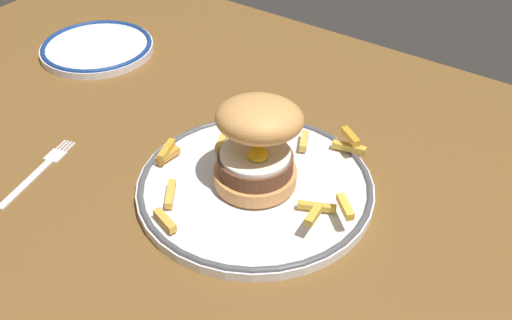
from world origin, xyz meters
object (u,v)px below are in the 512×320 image
at_px(dinner_plate, 256,184).
at_px(side_plate, 97,47).
at_px(burger, 259,141).
at_px(fork, 39,170).

height_order(dinner_plate, side_plate, same).
relative_size(dinner_plate, side_plate, 1.54).
bearing_deg(burger, dinner_plate, -153.53).
bearing_deg(dinner_plate, burger, 26.47).
bearing_deg(side_plate, fork, -56.46).
relative_size(burger, fork, 0.97).
distance_m(burger, fork, 0.29).
distance_m(dinner_plate, fork, 0.28).
relative_size(dinner_plate, fork, 2.03).
distance_m(dinner_plate, side_plate, 0.45).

